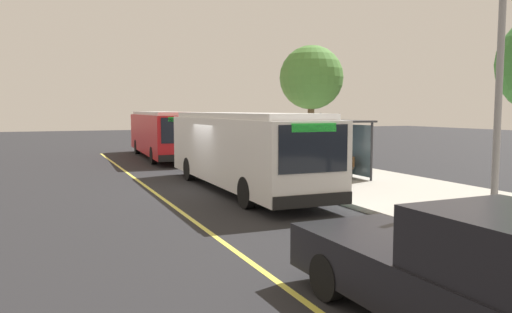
{
  "coord_description": "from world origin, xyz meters",
  "views": [
    {
      "loc": [
        18.56,
        -5.97,
        3.05
      ],
      "look_at": [
        1.93,
        1.15,
        1.38
      ],
      "focal_mm": 35.17,
      "sensor_mm": 36.0,
      "label": 1
    }
  ],
  "objects_px": {
    "waiting_bench": "(340,166)",
    "pickup_truck": "(461,276)",
    "transit_bus_main": "(242,148)",
    "route_sign_post": "(320,140)",
    "pedestrian_commuter": "(328,159)",
    "transit_bus_second": "(162,133)"
  },
  "relations": [
    {
      "from": "pickup_truck",
      "to": "transit_bus_main",
      "type": "bearing_deg",
      "value": 171.5
    },
    {
      "from": "waiting_bench",
      "to": "pickup_truck",
      "type": "bearing_deg",
      "value": -26.7
    },
    {
      "from": "transit_bus_main",
      "to": "route_sign_post",
      "type": "relative_size",
      "value": 4.0
    },
    {
      "from": "transit_bus_second",
      "to": "waiting_bench",
      "type": "bearing_deg",
      "value": 19.78
    },
    {
      "from": "transit_bus_main",
      "to": "transit_bus_second",
      "type": "xyz_separation_m",
      "value": [
        -14.1,
        0.11,
        0.0
      ]
    },
    {
      "from": "transit_bus_main",
      "to": "pickup_truck",
      "type": "bearing_deg",
      "value": -8.5
    },
    {
      "from": "transit_bus_main",
      "to": "waiting_bench",
      "type": "relative_size",
      "value": 7.01
    },
    {
      "from": "transit_bus_main",
      "to": "transit_bus_second",
      "type": "height_order",
      "value": "same"
    },
    {
      "from": "waiting_bench",
      "to": "pedestrian_commuter",
      "type": "bearing_deg",
      "value": -48.72
    },
    {
      "from": "transit_bus_main",
      "to": "waiting_bench",
      "type": "height_order",
      "value": "transit_bus_main"
    },
    {
      "from": "transit_bus_second",
      "to": "pedestrian_commuter",
      "type": "distance_m",
      "value": 14.94
    },
    {
      "from": "pedestrian_commuter",
      "to": "waiting_bench",
      "type": "bearing_deg",
      "value": 131.28
    },
    {
      "from": "pickup_truck",
      "to": "waiting_bench",
      "type": "distance_m",
      "value": 15.15
    },
    {
      "from": "transit_bus_main",
      "to": "transit_bus_second",
      "type": "distance_m",
      "value": 14.1
    },
    {
      "from": "route_sign_post",
      "to": "pedestrian_commuter",
      "type": "xyz_separation_m",
      "value": [
        -1.17,
        1.06,
        -0.84
      ]
    },
    {
      "from": "transit_bus_second",
      "to": "route_sign_post",
      "type": "distance_m",
      "value": 15.87
    },
    {
      "from": "waiting_bench",
      "to": "pedestrian_commuter",
      "type": "distance_m",
      "value": 1.88
    },
    {
      "from": "waiting_bench",
      "to": "pedestrian_commuter",
      "type": "height_order",
      "value": "pedestrian_commuter"
    },
    {
      "from": "waiting_bench",
      "to": "route_sign_post",
      "type": "height_order",
      "value": "route_sign_post"
    },
    {
      "from": "transit_bus_main",
      "to": "pickup_truck",
      "type": "distance_m",
      "value": 12.93
    },
    {
      "from": "transit_bus_main",
      "to": "pickup_truck",
      "type": "relative_size",
      "value": 2.06
    },
    {
      "from": "transit_bus_second",
      "to": "pickup_truck",
      "type": "distance_m",
      "value": 26.95
    }
  ]
}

